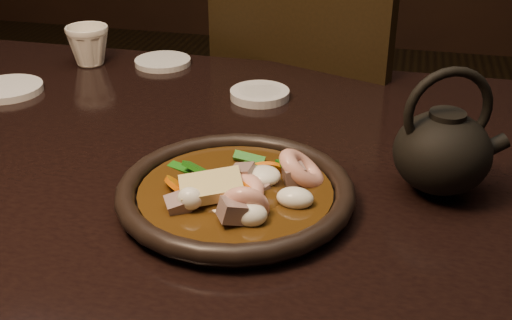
% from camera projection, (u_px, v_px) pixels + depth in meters
% --- Properties ---
extents(table, '(1.60, 0.90, 0.75)m').
position_uv_depth(table, '(112.00, 187.00, 1.04)').
color(table, black).
rests_on(table, floor).
extents(chair, '(0.57, 0.57, 0.94)m').
position_uv_depth(chair, '(319.00, 142.00, 1.55)').
color(chair, black).
rests_on(chair, floor).
extents(plate, '(0.31, 0.31, 0.03)m').
position_uv_depth(plate, '(236.00, 193.00, 0.84)').
color(plate, black).
rests_on(plate, table).
extents(stirfry, '(0.22, 0.19, 0.07)m').
position_uv_depth(stirfry, '(242.00, 191.00, 0.83)').
color(stirfry, '#39220A').
rests_on(stirfry, plate).
extents(soy_dish, '(0.11, 0.11, 0.02)m').
position_uv_depth(soy_dish, '(260.00, 94.00, 1.17)').
color(soy_dish, silver).
rests_on(soy_dish, table).
extents(saucer_left, '(0.13, 0.13, 0.01)m').
position_uv_depth(saucer_left, '(7.00, 89.00, 1.20)').
color(saucer_left, silver).
rests_on(saucer_left, table).
extents(saucer_right, '(0.12, 0.12, 0.01)m').
position_uv_depth(saucer_right, '(163.00, 62.00, 1.33)').
color(saucer_right, silver).
rests_on(saucer_right, table).
extents(tea_cup, '(0.11, 0.10, 0.09)m').
position_uv_depth(tea_cup, '(88.00, 44.00, 1.32)').
color(tea_cup, white).
rests_on(tea_cup, table).
extents(teapot, '(0.15, 0.13, 0.17)m').
position_uv_depth(teapot, '(443.00, 148.00, 0.84)').
color(teapot, black).
rests_on(teapot, table).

